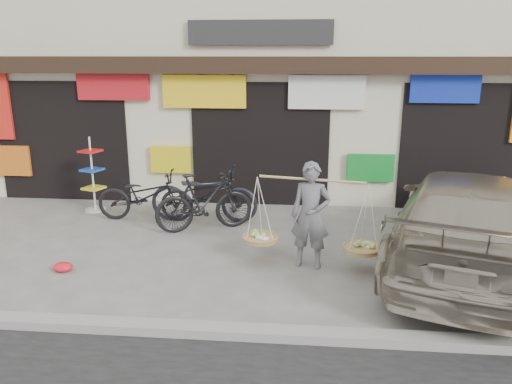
# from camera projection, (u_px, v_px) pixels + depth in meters

# --- Properties ---
(ground) EXTENTS (70.00, 70.00, 0.00)m
(ground) POSITION_uv_depth(u_px,v_px,m) (242.00, 267.00, 7.94)
(ground) COLOR gray
(ground) RESTS_ON ground
(kerb) EXTENTS (70.00, 0.25, 0.12)m
(kerb) POSITION_uv_depth(u_px,v_px,m) (222.00, 331.00, 6.01)
(kerb) COLOR gray
(kerb) RESTS_ON ground
(shophouse_block) EXTENTS (14.00, 6.32, 7.00)m
(shophouse_block) POSITION_uv_depth(u_px,v_px,m) (270.00, 47.00, 13.17)
(shophouse_block) COLOR beige
(shophouse_block) RESTS_ON ground
(street_vendor) EXTENTS (2.16, 0.86, 1.70)m
(street_vendor) POSITION_uv_depth(u_px,v_px,m) (310.00, 219.00, 7.79)
(street_vendor) COLOR slate
(street_vendor) RESTS_ON ground
(bike_0) EXTENTS (1.97, 0.74, 1.02)m
(bike_0) POSITION_uv_depth(u_px,v_px,m) (145.00, 196.00, 10.07)
(bike_0) COLOR black
(bike_0) RESTS_ON ground
(bike_1) EXTENTS (1.94, 1.20, 1.13)m
(bike_1) POSITION_uv_depth(u_px,v_px,m) (204.00, 202.00, 9.47)
(bike_1) COLOR black
(bike_1) RESTS_ON ground
(bike_2) EXTENTS (2.17, 0.77, 1.13)m
(bike_2) POSITION_uv_depth(u_px,v_px,m) (204.00, 194.00, 9.98)
(bike_2) COLOR black
(bike_2) RESTS_ON ground
(suv) EXTENTS (3.72, 5.68, 1.53)m
(suv) POSITION_uv_depth(u_px,v_px,m) (467.00, 220.00, 7.80)
(suv) COLOR #A29783
(suv) RESTS_ON ground
(display_rack) EXTENTS (0.49, 0.49, 1.61)m
(display_rack) POSITION_uv_depth(u_px,v_px,m) (93.00, 181.00, 10.64)
(display_rack) COLOR silver
(display_rack) RESTS_ON ground
(red_bag) EXTENTS (0.31, 0.25, 0.14)m
(red_bag) POSITION_uv_depth(u_px,v_px,m) (63.00, 267.00, 7.78)
(red_bag) COLOR red
(red_bag) RESTS_ON ground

